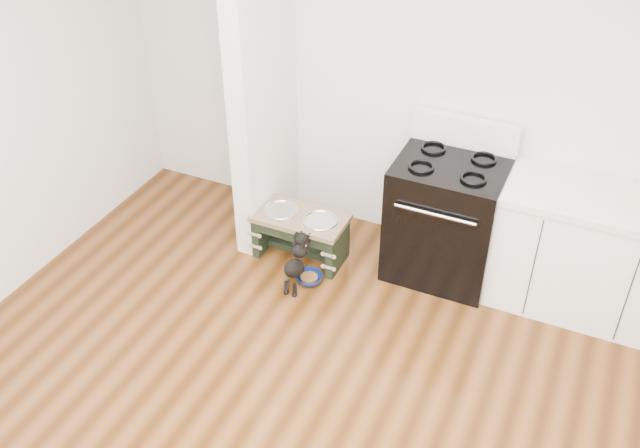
{
  "coord_description": "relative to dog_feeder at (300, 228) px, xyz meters",
  "views": [
    {
      "loc": [
        1.16,
        -2.03,
        3.43
      ],
      "look_at": [
        -0.48,
        1.56,
        0.58
      ],
      "focal_mm": 40.0,
      "sensor_mm": 36.0,
      "label": 1
    }
  ],
  "objects": [
    {
      "name": "room_shell",
      "position": [
        0.77,
        -1.84,
        1.35
      ],
      "size": [
        5.0,
        5.0,
        5.0
      ],
      "color": "silver",
      "rests_on": "ground"
    },
    {
      "name": "dog_feeder",
      "position": [
        0.0,
        0.0,
        0.0
      ],
      "size": [
        0.7,
        0.37,
        0.4
      ],
      "color": "black",
      "rests_on": "ground"
    },
    {
      "name": "partition_wall",
      "position": [
        -0.4,
        0.26,
        1.08
      ],
      "size": [
        0.15,
        0.8,
        2.7
      ],
      "primitive_type": "cube",
      "color": "silver",
      "rests_on": "ground"
    },
    {
      "name": "cabinet_run",
      "position": [
        2.0,
        0.33,
        0.18
      ],
      "size": [
        1.24,
        0.64,
        0.91
      ],
      "color": "white",
      "rests_on": "ground"
    },
    {
      "name": "oven_range",
      "position": [
        1.02,
        0.31,
        0.21
      ],
      "size": [
        0.76,
        0.69,
        1.14
      ],
      "color": "black",
      "rests_on": "ground"
    },
    {
      "name": "puppy",
      "position": [
        0.12,
        -0.32,
        -0.04
      ],
      "size": [
        0.12,
        0.36,
        0.43
      ],
      "color": "black",
      "rests_on": "ground"
    },
    {
      "name": "floor_bowl",
      "position": [
        0.19,
        -0.24,
        -0.24
      ],
      "size": [
        0.22,
        0.22,
        0.06
      ],
      "rotation": [
        0.0,
        0.0,
        -0.09
      ],
      "color": "navy",
      "rests_on": "ground"
    }
  ]
}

